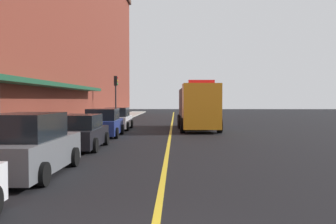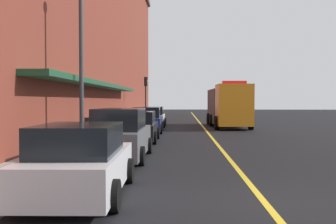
{
  "view_description": "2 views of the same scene",
  "coord_description": "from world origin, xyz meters",
  "px_view_note": "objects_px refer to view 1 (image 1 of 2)",
  "views": [
    {
      "loc": [
        0.36,
        -4.96,
        2.24
      ],
      "look_at": [
        -0.22,
        21.72,
        1.33
      ],
      "focal_mm": 39.08,
      "sensor_mm": 36.0,
      "label": 1
    },
    {
      "loc": [
        -1.74,
        -7.88,
        2.13
      ],
      "look_at": [
        -2.67,
        17.89,
        1.34
      ],
      "focal_mm": 40.2,
      "sensor_mm": 36.0,
      "label": 2
    }
  ],
  "objects_px": {
    "utility_truck": "(197,107)",
    "parking_meter_2": "(71,121)",
    "parked_car_3": "(104,123)",
    "parking_meter_1": "(20,132)",
    "traffic_light_near": "(116,90)",
    "parked_car_4": "(118,119)",
    "parked_car_2": "(81,133)",
    "parked_car_1": "(29,147)"
  },
  "relations": [
    {
      "from": "parked_car_2",
      "to": "parking_meter_1",
      "type": "bearing_deg",
      "value": 155.7
    },
    {
      "from": "parked_car_2",
      "to": "parking_meter_1",
      "type": "distance_m",
      "value": 3.53
    },
    {
      "from": "parked_car_4",
      "to": "utility_truck",
      "type": "height_order",
      "value": "utility_truck"
    },
    {
      "from": "parked_car_1",
      "to": "parked_car_2",
      "type": "height_order",
      "value": "parked_car_1"
    },
    {
      "from": "parked_car_2",
      "to": "traffic_light_near",
      "type": "relative_size",
      "value": 0.98
    },
    {
      "from": "utility_truck",
      "to": "parking_meter_2",
      "type": "height_order",
      "value": "utility_truck"
    },
    {
      "from": "parked_car_4",
      "to": "utility_truck",
      "type": "relative_size",
      "value": 0.52
    },
    {
      "from": "parked_car_2",
      "to": "parked_car_3",
      "type": "height_order",
      "value": "parked_car_3"
    },
    {
      "from": "utility_truck",
      "to": "traffic_light_near",
      "type": "xyz_separation_m",
      "value": [
        -7.26,
        6.86,
        1.47
      ]
    },
    {
      "from": "parked_car_1",
      "to": "parked_car_3",
      "type": "distance_m",
      "value": 11.43
    },
    {
      "from": "parked_car_3",
      "to": "parking_meter_1",
      "type": "relative_size",
      "value": 3.2
    },
    {
      "from": "parked_car_3",
      "to": "utility_truck",
      "type": "distance_m",
      "value": 8.08
    },
    {
      "from": "utility_truck",
      "to": "parked_car_2",
      "type": "bearing_deg",
      "value": -29.88
    },
    {
      "from": "parked_car_1",
      "to": "parked_car_4",
      "type": "distance_m",
      "value": 16.62
    },
    {
      "from": "parking_meter_2",
      "to": "traffic_light_near",
      "type": "bearing_deg",
      "value": 89.76
    },
    {
      "from": "parked_car_1",
      "to": "traffic_light_near",
      "type": "bearing_deg",
      "value": 3.48
    },
    {
      "from": "parked_car_2",
      "to": "traffic_light_near",
      "type": "xyz_separation_m",
      "value": [
        -1.36,
        17.79,
        2.42
      ]
    },
    {
      "from": "parked_car_3",
      "to": "parking_meter_2",
      "type": "bearing_deg",
      "value": 148.13
    },
    {
      "from": "parked_car_3",
      "to": "parked_car_4",
      "type": "relative_size",
      "value": 0.99
    },
    {
      "from": "parked_car_1",
      "to": "parked_car_4",
      "type": "relative_size",
      "value": 1.06
    },
    {
      "from": "parked_car_3",
      "to": "traffic_light_near",
      "type": "height_order",
      "value": "traffic_light_near"
    },
    {
      "from": "parked_car_3",
      "to": "parking_meter_2",
      "type": "distance_m",
      "value": 2.62
    },
    {
      "from": "parking_meter_2",
      "to": "parked_car_3",
      "type": "bearing_deg",
      "value": 59.64
    },
    {
      "from": "parked_car_1",
      "to": "utility_truck",
      "type": "bearing_deg",
      "value": -19.23
    },
    {
      "from": "parked_car_2",
      "to": "utility_truck",
      "type": "distance_m",
      "value": 12.46
    },
    {
      "from": "utility_truck",
      "to": "traffic_light_near",
      "type": "bearing_deg",
      "value": -134.9
    },
    {
      "from": "parked_car_2",
      "to": "parked_car_3",
      "type": "distance_m",
      "value": 5.6
    },
    {
      "from": "parked_car_2",
      "to": "parking_meter_2",
      "type": "relative_size",
      "value": 3.16
    },
    {
      "from": "parked_car_4",
      "to": "traffic_light_near",
      "type": "bearing_deg",
      "value": 9.9
    },
    {
      "from": "parked_car_4",
      "to": "parked_car_2",
      "type": "bearing_deg",
      "value": 179.82
    },
    {
      "from": "parked_car_4",
      "to": "parking_meter_1",
      "type": "distance_m",
      "value": 14.07
    },
    {
      "from": "parked_car_2",
      "to": "parking_meter_2",
      "type": "xyz_separation_m",
      "value": [
        -1.42,
        3.35,
        0.32
      ]
    },
    {
      "from": "utility_truck",
      "to": "parking_meter_2",
      "type": "xyz_separation_m",
      "value": [
        -7.32,
        -7.58,
        -0.63
      ]
    },
    {
      "from": "parked_car_3",
      "to": "traffic_light_near",
      "type": "bearing_deg",
      "value": 4.36
    },
    {
      "from": "parked_car_2",
      "to": "parked_car_4",
      "type": "height_order",
      "value": "parked_car_4"
    },
    {
      "from": "parking_meter_2",
      "to": "traffic_light_near",
      "type": "xyz_separation_m",
      "value": [
        0.06,
        14.44,
        2.1
      ]
    },
    {
      "from": "parked_car_4",
      "to": "traffic_light_near",
      "type": "xyz_separation_m",
      "value": [
        -1.29,
        7.0,
        2.38
      ]
    },
    {
      "from": "parked_car_3",
      "to": "parking_meter_1",
      "type": "height_order",
      "value": "parked_car_3"
    },
    {
      "from": "parked_car_1",
      "to": "parked_car_4",
      "type": "height_order",
      "value": "parked_car_1"
    },
    {
      "from": "parked_car_1",
      "to": "traffic_light_near",
      "type": "xyz_separation_m",
      "value": [
        -1.34,
        23.62,
        2.3
      ]
    },
    {
      "from": "parked_car_3",
      "to": "parked_car_4",
      "type": "distance_m",
      "value": 5.19
    },
    {
      "from": "utility_truck",
      "to": "parking_meter_2",
      "type": "relative_size",
      "value": 6.28
    }
  ]
}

